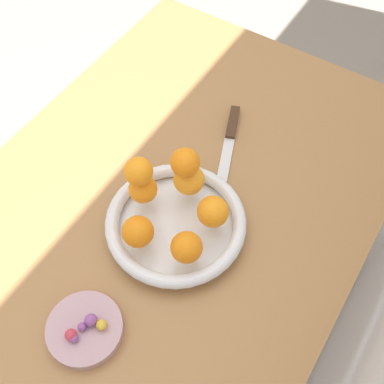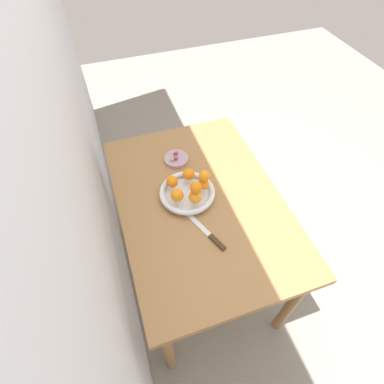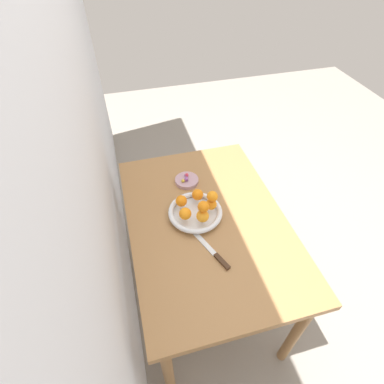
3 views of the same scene
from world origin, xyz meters
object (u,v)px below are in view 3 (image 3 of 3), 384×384
Objects in this scene: candy_dish at (187,181)px; knife at (213,252)px; candy_ball_2 at (186,180)px; candy_ball_3 at (183,181)px; candy_ball_4 at (186,175)px; dining_table at (206,231)px; candy_ball_0 at (187,175)px; orange_5 at (212,196)px; orange_1 at (185,214)px; orange_3 at (211,204)px; fruit_bowl at (195,213)px; orange_2 at (203,216)px; orange_0 at (181,201)px; orange_4 at (198,195)px; candy_ball_1 at (187,178)px; orange_6 at (203,207)px.

knife is (-0.48, 0.00, -0.01)m from candy_dish.
candy_ball_2 is 0.02m from candy_ball_3.
candy_ball_4 is at bearing -8.46° from candy_ball_2.
dining_table is 55.04× the size of candy_ball_0.
candy_dish is at bearing 13.62° from orange_5.
candy_ball_3 is at bearing 124.64° from candy_dish.
orange_1 is 0.14m from orange_3.
orange_1 is (-0.28, 0.08, 0.06)m from candy_dish.
fruit_bowl is 4.46× the size of orange_2.
orange_5 reaches higher than candy_dish.
orange_3 is at bearing -168.19° from candy_ball_4.
orange_2 is (-0.04, -0.07, 0.00)m from orange_1.
dining_table is at bearing -9.35° from knife.
orange_0 is 0.09m from orange_1.
orange_2 is 1.13× the size of orange_5.
candy_ball_0 is at bearing -5.39° from fruit_bowl.
candy_dish is at bearing -4.45° from fruit_bowl.
orange_4 is at bearing -178.35° from candy_ball_0.
orange_1 is 0.08m from orange_2.
candy_ball_1 is at bearing -0.19° from knife.
dining_table is 20.37× the size of orange_6.
orange_4 is (0.14, -0.02, -0.00)m from orange_2.
candy_ball_0 is 1.09× the size of candy_ball_3.
candy_ball_1 is 0.02m from candy_ball_4.
candy_ball_3 reaches higher than candy_ball_1.
orange_0 is at bearing 158.69° from candy_dish.
candy_ball_3 is (0.16, 0.04, -0.04)m from orange_4.
orange_2 reaches higher than candy_ball_4.
candy_ball_0 is at bearing -15.47° from candy_dish.
orange_4 is 3.77× the size of candy_ball_4.
candy_ball_1 is at bearing -21.09° from orange_0.
orange_0 is (0.05, 0.06, 0.05)m from fruit_bowl.
orange_0 is 0.96× the size of orange_1.
fruit_bowl is at bearing -131.56° from orange_0.
knife is at bearing 165.09° from orange_3.
candy_ball_3 is at bearing 2.94° from knife.
knife is (-0.22, 0.06, -0.12)m from orange_5.
candy_ball_0 is at bearing 11.34° from orange_5.
orange_5 is (0.00, -0.00, 0.05)m from orange_3.
orange_0 is at bearing 31.05° from orange_2.
dining_table is 20.17× the size of orange_3.
candy_ball_1 reaches higher than dining_table.
orange_4 is at bearing -76.92° from orange_0.
orange_5 is at bearing -94.94° from fruit_bowl.
orange_3 is at bearing -165.14° from candy_ball_2.
candy_ball_0 is at bearing -15.52° from orange_1.
orange_6 reaches higher than orange_2.
candy_dish is 0.22m from orange_0.
orange_5 is 0.26m from candy_ball_2.
candy_ball_4 is (0.02, 0.00, 0.00)m from candy_ball_1.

